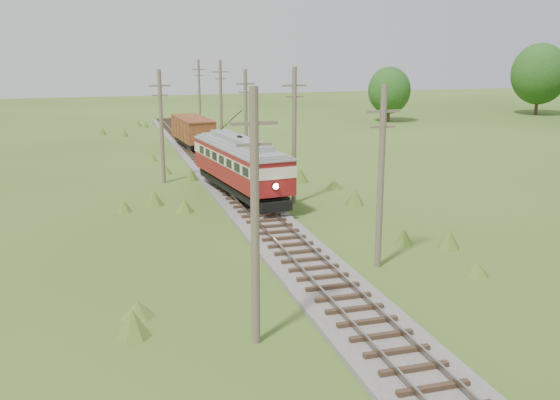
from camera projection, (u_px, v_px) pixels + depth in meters
name	position (u px, v px, depth m)	size (l,w,h in m)	color
railbed_main	(238.00, 194.00, 43.80)	(3.60, 96.00, 0.57)	#605B54
streetcar	(240.00, 162.00, 42.33)	(4.44, 12.47, 5.64)	black
gondola	(193.00, 130.00, 62.53)	(3.40, 8.58, 2.79)	black
gravel_pile	(243.00, 157.00, 56.34)	(3.13, 3.32, 1.14)	gray
utility_pole_r_2	(381.00, 176.00, 28.77)	(1.60, 0.30, 8.60)	brown
utility_pole_r_3	(294.00, 135.00, 40.81)	(1.60, 0.30, 9.00)	brown
utility_pole_r_4	(246.00, 118.00, 52.95)	(1.60, 0.30, 8.40)	brown
utility_pole_r_5	(221.00, 102.00, 65.11)	(1.60, 0.30, 8.90)	brown
utility_pole_r_6	(199.00, 94.00, 77.20)	(1.60, 0.30, 8.70)	brown
utility_pole_l_a	(255.00, 217.00, 21.09)	(1.60, 0.30, 9.00)	brown
utility_pole_l_b	(161.00, 126.00, 47.15)	(1.60, 0.30, 8.60)	brown
tree_right_5	(539.00, 74.00, 94.88)	(8.40, 8.40, 10.82)	#38281C
tree_mid_b	(389.00, 90.00, 86.39)	(5.88, 5.88, 7.57)	#38281C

